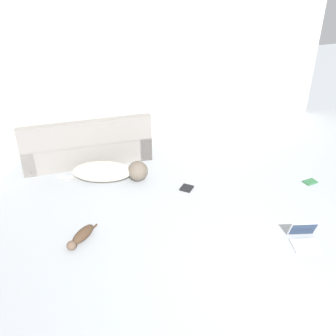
# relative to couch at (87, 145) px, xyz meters

# --- Properties ---
(ground_plane) EXTENTS (20.00, 20.00, 0.00)m
(ground_plane) POSITION_rel_couch_xyz_m (1.28, -3.77, -0.27)
(ground_plane) COLOR #999EA3
(wall_back) EXTENTS (7.38, 0.06, 2.77)m
(wall_back) POSITION_rel_couch_xyz_m (1.28, 0.53, 1.11)
(wall_back) COLOR silver
(wall_back) RESTS_ON ground_plane
(couch) EXTENTS (2.15, 0.93, 0.82)m
(couch) POSITION_rel_couch_xyz_m (0.00, 0.00, 0.00)
(couch) COLOR gray
(couch) RESTS_ON ground_plane
(dog) EXTENTS (1.38, 0.79, 0.32)m
(dog) POSITION_rel_couch_xyz_m (0.20, -0.80, -0.12)
(dog) COLOR beige
(dog) RESTS_ON ground_plane
(cat) EXTENTS (0.47, 0.45, 0.13)m
(cat) POSITION_rel_couch_xyz_m (-0.47, -2.09, -0.21)
(cat) COLOR #473323
(cat) RESTS_ON ground_plane
(laptop_open) EXTENTS (0.42, 0.43, 0.25)m
(laptop_open) POSITION_rel_couch_xyz_m (2.10, -3.08, -0.19)
(laptop_open) COLOR #B7B7BC
(laptop_open) RESTS_ON ground_plane
(book_black) EXTENTS (0.25, 0.25, 0.02)m
(book_black) POSITION_rel_couch_xyz_m (1.22, -1.47, -0.26)
(book_black) COLOR black
(book_black) RESTS_ON ground_plane
(book_green) EXTENTS (0.21, 0.15, 0.02)m
(book_green) POSITION_rel_couch_xyz_m (3.09, -1.99, -0.26)
(book_green) COLOR #2D663D
(book_green) RESTS_ON ground_plane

